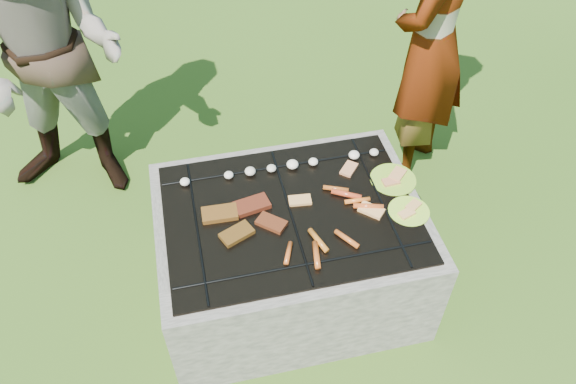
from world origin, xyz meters
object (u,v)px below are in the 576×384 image
Objects in this scene: cook at (432,43)px; fire_pit at (290,254)px; bystander at (45,58)px; plate_near at (409,211)px; plate_far at (393,180)px.

fire_pit is at bearing -7.38° from cook.
cook is at bearing 10.77° from bystander.
plate_near is 0.13× the size of cook.
plate_far is at bearing 11.65° from cook.
bystander is (-1.11, 1.08, 0.67)m from fire_pit.
fire_pit is at bearing 167.96° from plate_near.
cook reaches higher than fire_pit.
cook is 2.13m from bystander.
plate_far is 1.30× the size of plate_near.
cook is (1.01, 0.80, 0.64)m from fire_pit.
bystander is (-2.11, 0.29, 0.02)m from cook.
fire_pit is 0.66m from plate_near.
cook is 0.97× the size of bystander.
plate_near is 2.09m from bystander.
plate_far is at bearing 89.75° from plate_near.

